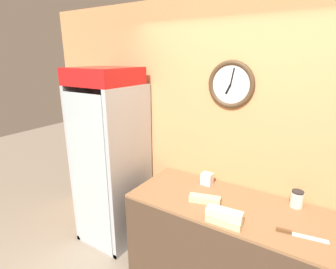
# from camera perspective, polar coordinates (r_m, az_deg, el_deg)

# --- Properties ---
(wall_back) EXTENTS (5.20, 0.10, 2.70)m
(wall_back) POSITION_cam_1_polar(r_m,az_deg,el_deg) (2.63, 17.39, -1.63)
(wall_back) COLOR tan
(wall_back) RESTS_ON ground_plane
(prep_counter) EXTENTS (1.84, 0.74, 0.89)m
(prep_counter) POSITION_cam_1_polar(r_m,az_deg,el_deg) (2.71, 13.06, -22.84)
(prep_counter) COLOR #4C3828
(prep_counter) RESTS_ON ground_plane
(beverage_cooler) EXTENTS (0.65, 0.70, 2.04)m
(beverage_cooler) POSITION_cam_1_polar(r_m,az_deg,el_deg) (3.11, -11.74, -3.33)
(beverage_cooler) COLOR #B2B7BC
(beverage_cooler) RESTS_ON ground_plane
(sandwich_stack_bottom) EXTENTS (0.28, 0.10, 0.06)m
(sandwich_stack_bottom) POSITION_cam_1_polar(r_m,az_deg,el_deg) (2.19, 12.05, -17.85)
(sandwich_stack_bottom) COLOR beige
(sandwich_stack_bottom) RESTS_ON prep_counter
(sandwich_stack_middle) EXTENTS (0.29, 0.11, 0.06)m
(sandwich_stack_middle) POSITION_cam_1_polar(r_m,az_deg,el_deg) (2.15, 12.16, -16.47)
(sandwich_stack_middle) COLOR beige
(sandwich_stack_middle) RESTS_ON sandwich_stack_bottom
(sandwich_flat_left) EXTENTS (0.29, 0.16, 0.05)m
(sandwich_flat_left) POSITION_cam_1_polar(r_m,az_deg,el_deg) (2.44, 8.00, -13.77)
(sandwich_flat_left) COLOR beige
(sandwich_flat_left) RESTS_ON prep_counter
(chefs_knife) EXTENTS (0.35, 0.09, 0.02)m
(chefs_knife) POSITION_cam_1_polar(r_m,az_deg,el_deg) (2.26, 25.79, -18.86)
(chefs_knife) COLOR silver
(chefs_knife) RESTS_ON prep_counter
(condiment_jar) EXTENTS (0.11, 0.11, 0.15)m
(condiment_jar) POSITION_cam_1_polar(r_m,az_deg,el_deg) (2.59, 26.24, -12.44)
(condiment_jar) COLOR silver
(condiment_jar) RESTS_ON prep_counter
(napkin_dispenser) EXTENTS (0.11, 0.09, 0.12)m
(napkin_dispenser) POSITION_cam_1_polar(r_m,az_deg,el_deg) (2.73, 8.48, -9.52)
(napkin_dispenser) COLOR silver
(napkin_dispenser) RESTS_ON prep_counter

